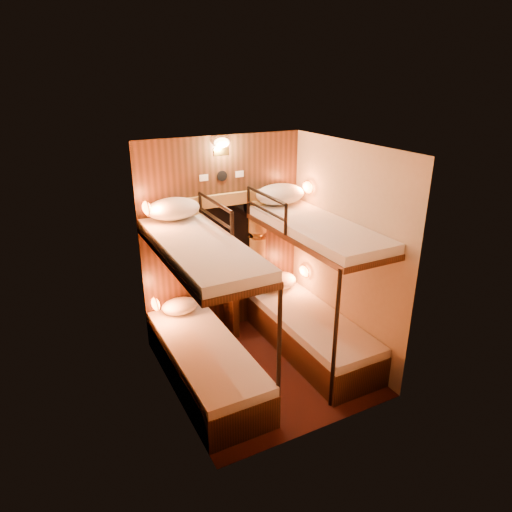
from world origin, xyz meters
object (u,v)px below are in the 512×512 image
bunk_left (204,336)px  bottle_left (231,276)px  bottle_right (235,274)px  table (231,303)px  bunk_right (311,308)px

bunk_left → bottle_left: bunk_left is taller
bottle_left → bottle_right: (0.07, 0.04, 0.00)m
table → bottle_left: bearing=59.4°
table → bottle_right: 0.36m
bunk_right → bottle_right: (-0.56, 0.85, 0.20)m
bottle_left → table: bearing=-120.6°
bottle_right → table: bearing=-143.0°
bunk_right → bottle_right: 1.03m
bunk_right → table: bearing=129.7°
bunk_left → bunk_right: same height
bunk_right → bottle_right: bunk_right is taller
table → bunk_left: bearing=-129.7°
bunk_left → bunk_right: 1.30m
table → bottle_right: (0.09, 0.07, 0.34)m
bunk_left → bottle_left: size_ratio=7.79×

